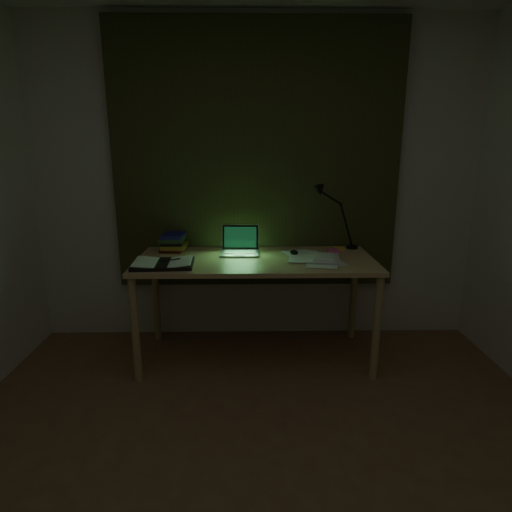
{
  "coord_description": "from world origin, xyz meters",
  "views": [
    {
      "loc": [
        -0.06,
        -1.39,
        1.56
      ],
      "look_at": [
        -0.01,
        1.43,
        0.82
      ],
      "focal_mm": 30.0,
      "sensor_mm": 36.0,
      "label": 1
    }
  ],
  "objects": [
    {
      "name": "laptop",
      "position": [
        -0.13,
        1.67,
        0.87
      ],
      "size": [
        0.29,
        0.33,
        0.2
      ],
      "primitive_type": null,
      "rotation": [
        0.0,
        0.0,
        -0.03
      ],
      "color": "#BCBCC1",
      "rests_on": "desk"
    },
    {
      "name": "sticky_pink",
      "position": [
        0.58,
        1.73,
        0.78
      ],
      "size": [
        0.09,
        0.09,
        0.02
      ],
      "primitive_type": "cube",
      "rotation": [
        0.0,
        0.0,
        0.08
      ],
      "color": "pink",
      "rests_on": "desk"
    },
    {
      "name": "curtain",
      "position": [
        0.0,
        1.96,
        1.45
      ],
      "size": [
        2.2,
        0.06,
        2.0
      ],
      "primitive_type": "cube",
      "color": "#2D3118",
      "rests_on": "wall_back"
    },
    {
      "name": "desk",
      "position": [
        -0.01,
        1.55,
        0.39
      ],
      "size": [
        1.69,
        0.74,
        0.77
      ],
      "primitive_type": null,
      "color": "tan",
      "rests_on": "floor"
    },
    {
      "name": "wall_back",
      "position": [
        0.0,
        2.0,
        1.25
      ],
      "size": [
        3.5,
        0.0,
        2.5
      ],
      "primitive_type": "cube",
      "color": "silver",
      "rests_on": "ground"
    },
    {
      "name": "book_stack",
      "position": [
        -0.64,
        1.79,
        0.84
      ],
      "size": [
        0.19,
        0.22,
        0.14
      ],
      "primitive_type": null,
      "rotation": [
        0.0,
        0.0,
        -0.05
      ],
      "color": "white",
      "rests_on": "desk"
    },
    {
      "name": "open_textbook",
      "position": [
        -0.64,
        1.38,
        0.79
      ],
      "size": [
        0.41,
        0.31,
        0.03
      ],
      "primitive_type": null,
      "rotation": [
        0.0,
        0.0,
        0.05
      ],
      "color": "white",
      "rests_on": "desk"
    },
    {
      "name": "mouse",
      "position": [
        0.27,
        1.65,
        0.79
      ],
      "size": [
        0.07,
        0.1,
        0.03
      ],
      "primitive_type": "ellipsoid",
      "rotation": [
        0.0,
        0.0,
        0.09
      ],
      "color": "black",
      "rests_on": "desk"
    },
    {
      "name": "sticky_yellow",
      "position": [
        0.63,
        1.81,
        0.78
      ],
      "size": [
        0.08,
        0.08,
        0.02
      ],
      "primitive_type": "cube",
      "rotation": [
        0.0,
        0.0,
        0.11
      ],
      "color": "yellow",
      "rests_on": "desk"
    },
    {
      "name": "loose_papers",
      "position": [
        0.42,
        1.54,
        0.78
      ],
      "size": [
        0.39,
        0.41,
        0.02
      ],
      "primitive_type": null,
      "rotation": [
        0.0,
        0.0,
        0.18
      ],
      "color": "silver",
      "rests_on": "desk"
    },
    {
      "name": "desk_lamp",
      "position": [
        0.75,
        1.85,
        1.01
      ],
      "size": [
        0.36,
        0.3,
        0.48
      ],
      "primitive_type": null,
      "rotation": [
        0.0,
        0.0,
        -0.16
      ],
      "color": "black",
      "rests_on": "desk"
    }
  ]
}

